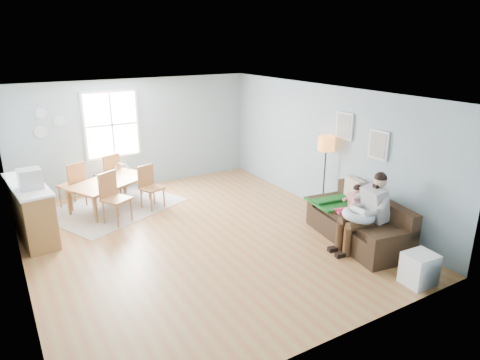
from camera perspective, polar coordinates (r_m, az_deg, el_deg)
room at (r=7.54m, az=-5.99°, el=9.24°), size 8.40×9.40×3.90m
window at (r=10.71m, az=-16.75°, el=7.08°), size 1.32×0.08×1.62m
pictures at (r=8.52m, az=15.81°, el=5.80°), size 0.05×1.34×0.74m
wall_plates at (r=10.44m, az=-24.34°, el=6.96°), size 0.67×0.02×0.66m
sofa at (r=8.28m, az=15.71°, el=-5.86°), size 1.24×2.24×0.86m
green_throw at (r=8.67m, az=12.64°, el=-2.76°), size 1.07×0.96×0.04m
beige_pillow at (r=8.64m, az=14.97°, el=-1.38°), size 0.24×0.52×0.50m
father at (r=7.81m, az=16.54°, el=-3.84°), size 1.05×0.55×1.42m
nursing_pillow at (r=7.75m, az=15.53°, el=-4.58°), size 0.71×0.70×0.24m
infant at (r=7.74m, az=15.41°, el=-3.95°), size 0.14×0.38×0.14m
toddler at (r=8.22m, az=14.68°, el=-2.82°), size 0.54×0.35×0.81m
floor_lamp at (r=9.03m, az=11.39°, el=3.94°), size 0.34×0.34×1.70m
storage_cube at (r=7.21m, az=22.74°, el=-10.89°), size 0.48×0.44×0.51m
rug at (r=10.02m, az=-16.49°, el=-3.47°), size 3.31×2.98×0.01m
dining_table at (r=9.91m, az=-16.64°, el=-1.83°), size 2.04×1.71×0.63m
chair_sw at (r=9.04m, az=-16.62°, el=-1.79°), size 0.65×0.65×1.05m
chair_se at (r=9.65m, az=-12.00°, el=-0.51°), size 0.55×0.55×0.96m
chair_nw at (r=10.07m, az=-21.26°, el=-0.23°), size 0.64×0.64×1.05m
chair_ne at (r=10.60m, az=-17.00°, el=1.08°), size 0.61×0.61×1.04m
counter at (r=8.98m, az=-26.16°, el=-3.56°), size 0.76×1.95×1.07m
monitor at (r=8.42m, az=-26.23°, el=0.14°), size 0.40×0.39×0.35m
baby_swing at (r=10.67m, az=-15.80°, el=-0.05°), size 1.00×1.01×0.80m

